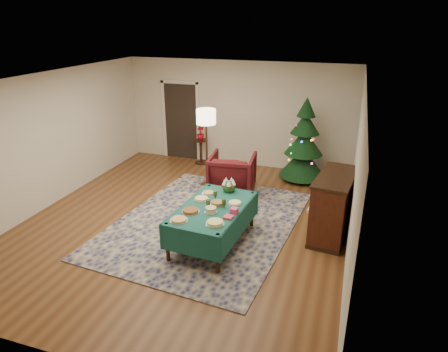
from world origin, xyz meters
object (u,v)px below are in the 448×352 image
(floor_lamp, at_px, (206,121))
(potted_plant, at_px, (201,136))
(buffet_table, at_px, (213,214))
(side_table, at_px, (201,152))
(piano, at_px, (333,207))
(gift_box, at_px, (234,211))
(christmas_tree, at_px, (304,144))
(armchair, at_px, (232,172))

(floor_lamp, height_order, potted_plant, floor_lamp)
(buffet_table, bearing_deg, side_table, 114.23)
(floor_lamp, distance_m, piano, 3.43)
(gift_box, relative_size, christmas_tree, 0.06)
(armchair, height_order, christmas_tree, christmas_tree)
(buffet_table, relative_size, side_table, 2.85)
(potted_plant, distance_m, piano, 4.61)
(buffet_table, bearing_deg, armchair, 98.46)
(buffet_table, height_order, potted_plant, potted_plant)
(christmas_tree, distance_m, piano, 2.70)
(gift_box, height_order, floor_lamp, floor_lamp)
(side_table, xyz_separation_m, piano, (3.62, -2.84, 0.25))
(buffet_table, bearing_deg, piano, 25.63)
(piano, bearing_deg, floor_lamp, 153.25)
(christmas_tree, height_order, piano, christmas_tree)
(potted_plant, distance_m, christmas_tree, 2.77)
(armchair, xyz_separation_m, side_table, (-1.37, 1.60, -0.18))
(armchair, bearing_deg, buffet_table, 92.32)
(side_table, bearing_deg, armchair, -49.33)
(buffet_table, xyz_separation_m, piano, (1.93, 0.93, 0.01))
(buffet_table, height_order, christmas_tree, christmas_tree)
(gift_box, distance_m, christmas_tree, 3.63)
(gift_box, distance_m, side_table, 4.43)
(gift_box, xyz_separation_m, armchair, (-0.73, 2.28, -0.25))
(gift_box, xyz_separation_m, floor_lamp, (-1.42, 2.52, 0.78))
(armchair, height_order, piano, piano)
(gift_box, xyz_separation_m, christmas_tree, (0.64, 3.57, 0.16))
(armchair, bearing_deg, floor_lamp, -25.62)
(armchair, bearing_deg, piano, 145.04)
(armchair, height_order, potted_plant, armchair)
(piano, bearing_deg, armchair, 151.18)
(potted_plant, xyz_separation_m, piano, (3.62, -2.84, -0.19))
(armchair, distance_m, christmas_tree, 1.93)
(buffet_table, relative_size, piano, 1.32)
(buffet_table, bearing_deg, christmas_tree, 73.09)
(buffet_table, distance_m, side_table, 4.13)
(potted_plant, bearing_deg, side_table, -75.96)
(gift_box, distance_m, potted_plant, 4.41)
(floor_lamp, height_order, side_table, floor_lamp)
(gift_box, relative_size, armchair, 0.11)
(buffet_table, distance_m, christmas_tree, 3.63)
(side_table, bearing_deg, potted_plant, 104.04)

